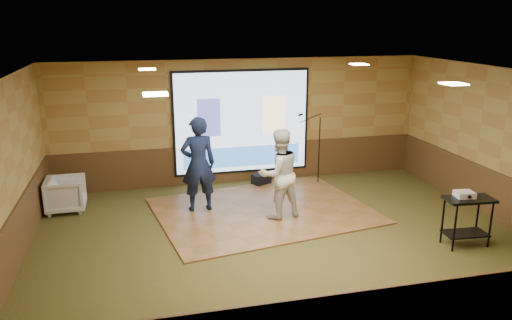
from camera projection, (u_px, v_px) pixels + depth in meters
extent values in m
plane|color=#2C3A1A|center=(282.00, 239.00, 9.19)|extent=(9.00, 9.00, 0.00)
cube|color=#A48944|center=(241.00, 122.00, 12.04)|extent=(9.00, 0.04, 3.00)
cube|color=#A48944|center=(374.00, 246.00, 5.51)|extent=(9.00, 0.04, 3.00)
cube|color=#A48944|center=(6.00, 180.00, 7.75)|extent=(0.04, 7.00, 3.00)
cube|color=#A48944|center=(502.00, 146.00, 9.80)|extent=(0.04, 7.00, 3.00)
cube|color=silver|center=(284.00, 75.00, 8.36)|extent=(9.00, 7.00, 0.04)
cube|color=#533B1B|center=(242.00, 163.00, 12.31)|extent=(9.00, 0.04, 0.95)
cube|color=#533B1B|center=(16.00, 240.00, 8.04)|extent=(0.04, 7.00, 0.95)
cube|color=#533B1B|center=(494.00, 195.00, 10.08)|extent=(0.04, 7.00, 0.95)
cube|color=black|center=(242.00, 122.00, 12.00)|extent=(3.32, 0.03, 2.52)
cube|color=#AFBFDD|center=(242.00, 122.00, 11.97)|extent=(3.20, 0.02, 2.40)
cube|color=#3D4187|center=(209.00, 118.00, 11.73)|extent=(0.55, 0.01, 0.90)
cube|color=#EAD487|center=(274.00, 115.00, 12.10)|extent=(0.55, 0.01, 0.90)
cube|color=#3168B8|center=(242.00, 157.00, 12.19)|extent=(2.88, 0.01, 0.50)
cube|color=#FFEFBF|center=(147.00, 69.00, 9.55)|extent=(0.32, 0.32, 0.02)
cube|color=#FFEFBF|center=(359.00, 64.00, 10.55)|extent=(0.32, 0.32, 0.02)
cube|color=#FFEFBF|center=(155.00, 94.00, 6.47)|extent=(0.32, 0.32, 0.02)
cube|color=#FFEFBF|center=(454.00, 84.00, 7.47)|extent=(0.32, 0.32, 0.02)
cube|color=brown|center=(264.00, 211.00, 10.49)|extent=(4.79, 3.94, 0.03)
imported|color=#131C3C|center=(198.00, 164.00, 10.24)|extent=(0.75, 0.52, 1.99)
imported|color=silver|center=(279.00, 174.00, 9.89)|extent=(1.01, 0.86, 1.82)
cylinder|color=black|center=(455.00, 229.00, 8.58)|extent=(0.04, 0.04, 0.85)
cylinder|color=black|center=(491.00, 225.00, 8.74)|extent=(0.04, 0.04, 0.85)
cylinder|color=black|center=(443.00, 221.00, 8.92)|extent=(0.04, 0.04, 0.85)
cylinder|color=black|center=(477.00, 217.00, 9.08)|extent=(0.04, 0.04, 0.85)
cube|color=black|center=(469.00, 199.00, 8.71)|extent=(0.85, 0.45, 0.04)
cube|color=black|center=(465.00, 233.00, 8.89)|extent=(0.76, 0.40, 0.03)
cube|color=silver|center=(464.00, 194.00, 8.73)|extent=(0.35, 0.30, 0.10)
cylinder|color=black|center=(318.00, 183.00, 12.26)|extent=(0.28, 0.28, 0.02)
cylinder|color=black|center=(319.00, 151.00, 12.03)|extent=(0.02, 0.02, 1.64)
cylinder|color=black|center=(311.00, 118.00, 11.75)|extent=(0.52, 0.02, 0.20)
cylinder|color=black|center=(301.00, 115.00, 11.67)|extent=(0.12, 0.05, 0.08)
imported|color=gray|center=(66.00, 194.00, 10.43)|extent=(0.80, 0.78, 0.72)
cube|color=black|center=(261.00, 179.00, 12.13)|extent=(0.49, 0.42, 0.26)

